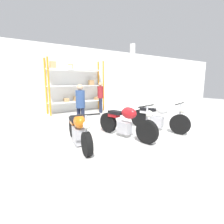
{
  "coord_description": "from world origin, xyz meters",
  "views": [
    {
      "loc": [
        -3.28,
        -4.24,
        1.7
      ],
      "look_at": [
        0.0,
        0.4,
        0.7
      ],
      "focal_mm": 28.0,
      "sensor_mm": 36.0,
      "label": 1
    }
  ],
  "objects_px": {
    "shelving_rack": "(76,85)",
    "person_browsing": "(101,95)",
    "motorcycle_red": "(126,122)",
    "motorcycle_orange": "(79,130)",
    "person_near_rack": "(80,103)",
    "motorcycle_white": "(158,118)"
  },
  "relations": [
    {
      "from": "motorcycle_red",
      "to": "motorcycle_orange",
      "type": "bearing_deg",
      "value": -109.16
    },
    {
      "from": "person_browsing",
      "to": "motorcycle_white",
      "type": "bearing_deg",
      "value": 104.36
    },
    {
      "from": "motorcycle_red",
      "to": "person_browsing",
      "type": "bearing_deg",
      "value": 148.59
    },
    {
      "from": "motorcycle_red",
      "to": "person_browsing",
      "type": "relative_size",
      "value": 1.34
    },
    {
      "from": "shelving_rack",
      "to": "person_near_rack",
      "type": "distance_m",
      "value": 3.72
    },
    {
      "from": "motorcycle_red",
      "to": "motorcycle_white",
      "type": "height_order",
      "value": "motorcycle_red"
    },
    {
      "from": "motorcycle_white",
      "to": "motorcycle_red",
      "type": "bearing_deg",
      "value": -106.32
    },
    {
      "from": "motorcycle_red",
      "to": "person_near_rack",
      "type": "relative_size",
      "value": 1.38
    },
    {
      "from": "shelving_rack",
      "to": "person_browsing",
      "type": "height_order",
      "value": "shelving_rack"
    },
    {
      "from": "motorcycle_orange",
      "to": "person_browsing",
      "type": "relative_size",
      "value": 1.28
    },
    {
      "from": "motorcycle_orange",
      "to": "person_near_rack",
      "type": "distance_m",
      "value": 1.7
    },
    {
      "from": "shelving_rack",
      "to": "motorcycle_red",
      "type": "relative_size",
      "value": 1.46
    },
    {
      "from": "motorcycle_orange",
      "to": "motorcycle_white",
      "type": "height_order",
      "value": "motorcycle_white"
    },
    {
      "from": "motorcycle_orange",
      "to": "motorcycle_red",
      "type": "height_order",
      "value": "motorcycle_red"
    },
    {
      "from": "shelving_rack",
      "to": "motorcycle_white",
      "type": "bearing_deg",
      "value": -81.44
    },
    {
      "from": "person_browsing",
      "to": "shelving_rack",
      "type": "bearing_deg",
      "value": -25.74
    },
    {
      "from": "motorcycle_red",
      "to": "person_near_rack",
      "type": "distance_m",
      "value": 1.87
    },
    {
      "from": "shelving_rack",
      "to": "person_browsing",
      "type": "relative_size",
      "value": 1.96
    },
    {
      "from": "person_near_rack",
      "to": "motorcycle_white",
      "type": "bearing_deg",
      "value": 113.57
    },
    {
      "from": "motorcycle_red",
      "to": "motorcycle_white",
      "type": "relative_size",
      "value": 1.04
    },
    {
      "from": "motorcycle_orange",
      "to": "person_near_rack",
      "type": "xyz_separation_m",
      "value": [
        0.74,
        1.44,
        0.52
      ]
    },
    {
      "from": "motorcycle_white",
      "to": "person_near_rack",
      "type": "height_order",
      "value": "person_near_rack"
    }
  ]
}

